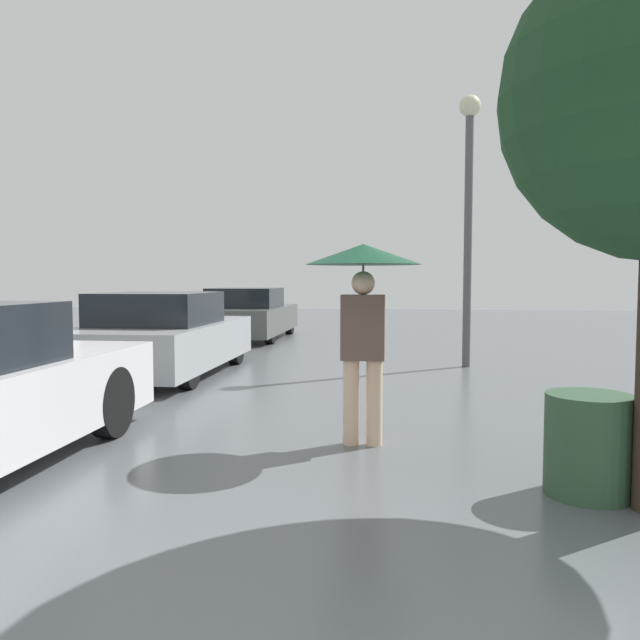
{
  "coord_description": "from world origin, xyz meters",
  "views": [
    {
      "loc": [
        0.35,
        -1.38,
        1.51
      ],
      "look_at": [
        -0.34,
        4.22,
        1.14
      ],
      "focal_mm": 35.0,
      "sensor_mm": 36.0,
      "label": 1
    }
  ],
  "objects_px": {
    "pedestrian": "(363,285)",
    "street_lamp": "(469,191)",
    "parked_car_farthest": "(247,315)",
    "trash_bin": "(588,445)",
    "parked_car_middle": "(162,337)"
  },
  "relations": [
    {
      "from": "pedestrian",
      "to": "parked_car_farthest",
      "type": "height_order",
      "value": "pedestrian"
    },
    {
      "from": "street_lamp",
      "to": "pedestrian",
      "type": "bearing_deg",
      "value": -105.82
    },
    {
      "from": "pedestrian",
      "to": "parked_car_farthest",
      "type": "xyz_separation_m",
      "value": [
        -3.45,
        9.83,
        -0.85
      ]
    },
    {
      "from": "pedestrian",
      "to": "trash_bin",
      "type": "bearing_deg",
      "value": -34.67
    },
    {
      "from": "pedestrian",
      "to": "street_lamp",
      "type": "xyz_separation_m",
      "value": [
        1.49,
        5.27,
        1.53
      ]
    },
    {
      "from": "parked_car_middle",
      "to": "street_lamp",
      "type": "relative_size",
      "value": 0.89
    },
    {
      "from": "parked_car_farthest",
      "to": "street_lamp",
      "type": "xyz_separation_m",
      "value": [
        4.95,
        -4.56,
        2.39
      ]
    },
    {
      "from": "parked_car_farthest",
      "to": "street_lamp",
      "type": "height_order",
      "value": "street_lamp"
    },
    {
      "from": "pedestrian",
      "to": "street_lamp",
      "type": "distance_m",
      "value": 5.69
    },
    {
      "from": "parked_car_middle",
      "to": "trash_bin",
      "type": "height_order",
      "value": "parked_car_middle"
    },
    {
      "from": "parked_car_middle",
      "to": "parked_car_farthest",
      "type": "bearing_deg",
      "value": 90.77
    },
    {
      "from": "street_lamp",
      "to": "trash_bin",
      "type": "xyz_separation_m",
      "value": [
        0.14,
        -6.4,
        -2.63
      ]
    },
    {
      "from": "parked_car_middle",
      "to": "parked_car_farthest",
      "type": "height_order",
      "value": "parked_car_middle"
    },
    {
      "from": "parked_car_middle",
      "to": "street_lamp",
      "type": "distance_m",
      "value": 5.61
    },
    {
      "from": "parked_car_farthest",
      "to": "trash_bin",
      "type": "relative_size",
      "value": 5.98
    }
  ]
}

